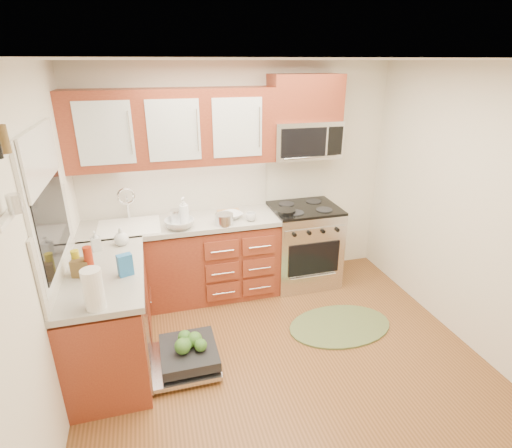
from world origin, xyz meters
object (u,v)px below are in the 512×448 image
object	(u,v)px
range	(303,245)
bowl_a	(231,216)
skillet	(286,211)
cutting_board	(229,212)
sink	(130,238)
rug	(340,326)
stock_pot	(224,219)
cup	(251,217)
dishwasher	(185,357)
upper_cabinets	(172,128)
paper_towel_roll	(93,289)
bowl_b	(179,224)
microwave	(304,139)

from	to	relation	value
range	bowl_a	xyz separation A→B (m)	(-0.87, -0.05, 0.48)
skillet	cutting_board	size ratio (longest dim) A/B	0.88
sink	rug	bearing A→B (deg)	-26.26
stock_pot	cup	size ratio (longest dim) A/B	1.76
range	dishwasher	xyz separation A→B (m)	(-1.54, -1.13, -0.38)
bowl_a	skillet	bearing A→B (deg)	-7.56
upper_cabinets	bowl_a	distance (m)	1.08
upper_cabinets	bowl_a	world-z (taller)	upper_cabinets
upper_cabinets	paper_towel_roll	bearing A→B (deg)	-114.07
range	paper_towel_roll	xyz separation A→B (m)	(-2.12, -1.45, 0.60)
bowl_a	bowl_b	distance (m)	0.57
microwave	skillet	bearing A→B (deg)	-138.53
dishwasher	bowl_a	xyz separation A→B (m)	(0.67, 1.08, 0.85)
upper_cabinets	rug	distance (m)	2.61
cutting_board	paper_towel_roll	size ratio (longest dim) A/B	0.84
cutting_board	skillet	bearing A→B (deg)	-23.14
range	paper_towel_roll	bearing A→B (deg)	-145.60
cup	dishwasher	bearing A→B (deg)	-131.98
skillet	paper_towel_roll	size ratio (longest dim) A/B	0.74
rug	stock_pot	bearing A→B (deg)	142.76
upper_cabinets	skillet	world-z (taller)	upper_cabinets
microwave	dishwasher	size ratio (longest dim) A/B	1.09
dishwasher	paper_towel_roll	xyz separation A→B (m)	(-0.58, -0.32, 0.97)
stock_pot	skillet	bearing A→B (deg)	6.73
upper_cabinets	dishwasher	bearing A→B (deg)	-96.04
dishwasher	cutting_board	distance (m)	1.65
dishwasher	stock_pot	bearing A→B (deg)	58.64
skillet	cutting_board	world-z (taller)	skillet
range	dishwasher	size ratio (longest dim) A/B	1.36
microwave	rug	distance (m)	2.02
paper_towel_roll	bowl_a	world-z (taller)	paper_towel_roll
sink	bowl_b	size ratio (longest dim) A/B	2.10
stock_pot	cup	xyz separation A→B (m)	(0.29, 0.03, -0.01)
microwave	cutting_board	bearing A→B (deg)	180.00
skillet	sink	bearing A→B (deg)	175.93
dishwasher	cup	distance (m)	1.55
range	bowl_b	distance (m)	1.53
upper_cabinets	cup	world-z (taller)	upper_cabinets
range	dishwasher	world-z (taller)	range
rug	skillet	bearing A→B (deg)	110.03
paper_towel_roll	stock_pot	bearing A→B (deg)	47.45
rug	paper_towel_roll	distance (m)	2.44
sink	rug	xyz separation A→B (m)	(1.96, -0.97, -0.79)
bowl_b	sink	bearing A→B (deg)	161.17
upper_cabinets	range	bearing A→B (deg)	-5.89
bowl_b	dishwasher	bearing A→B (deg)	-96.51
dishwasher	bowl_b	distance (m)	1.29
paper_towel_roll	bowl_b	bearing A→B (deg)	61.63
skillet	bowl_b	bearing A→B (deg)	-177.39
dishwasher	paper_towel_roll	bearing A→B (deg)	-151.00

